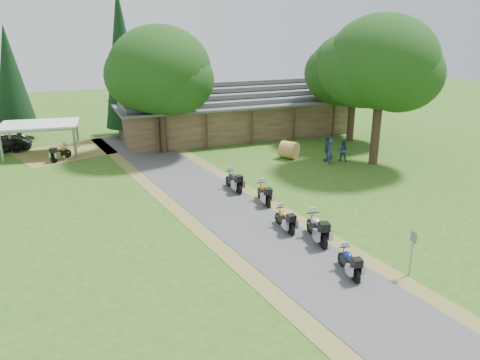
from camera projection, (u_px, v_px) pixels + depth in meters
name	position (u px, v px, depth m)	size (l,w,h in m)	color
ground	(298.00, 259.00, 20.60)	(120.00, 120.00, 0.00)	#2D5518
driveway	(252.00, 226.00, 23.95)	(46.00, 46.00, 0.00)	#444446
lodge	(233.00, 107.00, 43.04)	(21.40, 9.40, 4.90)	brown
carport	(41.00, 139.00, 36.49)	(5.73, 3.82, 2.48)	silver
motorcycle_row_a	(349.00, 261.00, 19.24)	(1.75, 0.57, 1.20)	navy
motorcycle_row_b	(317.00, 227.00, 22.16)	(2.12, 0.69, 1.45)	#B6BABF
motorcycle_row_c	(285.00, 218.00, 23.38)	(1.79, 0.58, 1.23)	#C58B17
motorcycle_row_d	(264.00, 192.00, 26.85)	(1.88, 0.61, 1.29)	#B94D0D
motorcycle_row_e	(234.00, 180.00, 28.84)	(1.95, 0.64, 1.34)	black
motorcycle_carport_a	(61.00, 152.00, 35.17)	(1.84, 0.60, 1.26)	#C9980C
person_a	(330.00, 149.00, 34.10)	(0.62, 0.45, 2.19)	navy
person_b	(343.00, 148.00, 34.85)	(0.56, 0.40, 1.96)	navy
person_c	(327.00, 147.00, 34.80)	(0.63, 0.45, 2.21)	navy
hay_bale	(289.00, 150.00, 35.66)	(1.31, 1.31, 1.20)	olive
sign_post	(411.00, 254.00, 19.01)	(0.36, 0.06, 1.98)	gray
oak_lodge_left	(160.00, 87.00, 35.81)	(7.86, 7.86, 10.43)	#123710
oak_lodge_right	(354.00, 84.00, 39.58)	(7.42, 7.42, 9.91)	#123710
oak_driveway	(380.00, 83.00, 32.56)	(7.65, 7.65, 11.82)	#123710
cedar_near	(122.00, 65.00, 40.58)	(3.63, 3.63, 12.78)	black
cedar_far	(12.00, 83.00, 40.18)	(3.49, 3.49, 9.80)	black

